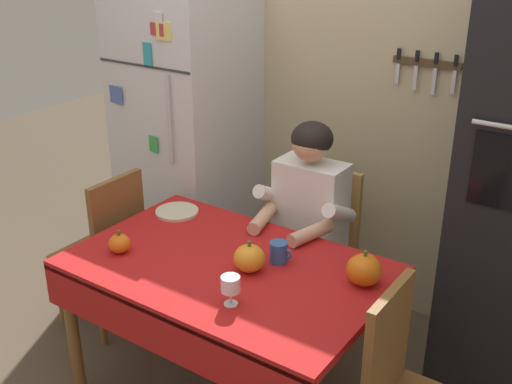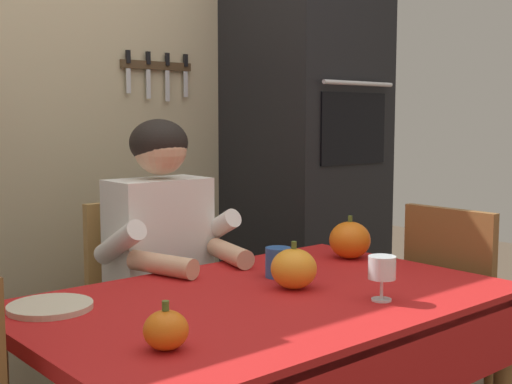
{
  "view_description": "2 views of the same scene",
  "coord_description": "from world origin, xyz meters",
  "px_view_note": "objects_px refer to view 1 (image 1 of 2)",
  "views": [
    {
      "loc": [
        1.48,
        -1.82,
        2.14
      ],
      "look_at": [
        0.06,
        0.23,
        1.06
      ],
      "focal_mm": 43.74,
      "sensor_mm": 36.0,
      "label": 1
    },
    {
      "loc": [
        -1.27,
        -1.32,
        1.25
      ],
      "look_at": [
        0.02,
        0.17,
        1.03
      ],
      "focal_mm": 47.44,
      "sensor_mm": 36.0,
      "label": 2
    }
  ],
  "objects_px": {
    "dining_table": "(225,282)",
    "seated_person": "(303,220)",
    "coffee_mug": "(279,252)",
    "pumpkin_large": "(249,258)",
    "wine_glass": "(231,285)",
    "pumpkin_medium": "(364,270)",
    "chair_left_side": "(108,246)",
    "pumpkin_small": "(120,243)",
    "chair_behind_person": "(320,244)",
    "refrigerator": "(188,140)",
    "serving_tray": "(177,212)"
  },
  "relations": [
    {
      "from": "dining_table",
      "to": "seated_person",
      "type": "relative_size",
      "value": 1.12
    },
    {
      "from": "coffee_mug",
      "to": "pumpkin_large",
      "type": "distance_m",
      "value": 0.15
    },
    {
      "from": "dining_table",
      "to": "wine_glass",
      "type": "distance_m",
      "value": 0.35
    },
    {
      "from": "seated_person",
      "to": "pumpkin_medium",
      "type": "distance_m",
      "value": 0.66
    },
    {
      "from": "seated_person",
      "to": "chair_left_side",
      "type": "height_order",
      "value": "seated_person"
    },
    {
      "from": "pumpkin_medium",
      "to": "pumpkin_small",
      "type": "relative_size",
      "value": 1.42
    },
    {
      "from": "dining_table",
      "to": "pumpkin_small",
      "type": "bearing_deg",
      "value": -159.96
    },
    {
      "from": "chair_behind_person",
      "to": "coffee_mug",
      "type": "distance_m",
      "value": 0.7
    },
    {
      "from": "wine_glass",
      "to": "pumpkin_large",
      "type": "xyz_separation_m",
      "value": [
        -0.09,
        0.26,
        -0.03
      ]
    },
    {
      "from": "refrigerator",
      "to": "dining_table",
      "type": "xyz_separation_m",
      "value": [
        0.95,
        -0.88,
        -0.24
      ]
    },
    {
      "from": "chair_behind_person",
      "to": "seated_person",
      "type": "bearing_deg",
      "value": -90.0
    },
    {
      "from": "seated_person",
      "to": "coffee_mug",
      "type": "bearing_deg",
      "value": -73.57
    },
    {
      "from": "wine_glass",
      "to": "pumpkin_small",
      "type": "distance_m",
      "value": 0.68
    },
    {
      "from": "wine_glass",
      "to": "pumpkin_medium",
      "type": "distance_m",
      "value": 0.57
    },
    {
      "from": "dining_table",
      "to": "pumpkin_large",
      "type": "relative_size",
      "value": 9.78
    },
    {
      "from": "dining_table",
      "to": "serving_tray",
      "type": "xyz_separation_m",
      "value": [
        -0.53,
        0.29,
        0.09
      ]
    },
    {
      "from": "chair_left_side",
      "to": "pumpkin_small",
      "type": "distance_m",
      "value": 0.59
    },
    {
      "from": "serving_tray",
      "to": "chair_left_side",
      "type": "bearing_deg",
      "value": -155.04
    },
    {
      "from": "chair_left_side",
      "to": "coffee_mug",
      "type": "distance_m",
      "value": 1.12
    },
    {
      "from": "pumpkin_small",
      "to": "serving_tray",
      "type": "distance_m",
      "value": 0.47
    },
    {
      "from": "pumpkin_large",
      "to": "serving_tray",
      "type": "height_order",
      "value": "pumpkin_large"
    },
    {
      "from": "coffee_mug",
      "to": "wine_glass",
      "type": "distance_m",
      "value": 0.4
    },
    {
      "from": "wine_glass",
      "to": "serving_tray",
      "type": "relative_size",
      "value": 0.56
    },
    {
      "from": "dining_table",
      "to": "coffee_mug",
      "type": "xyz_separation_m",
      "value": [
        0.18,
        0.17,
        0.13
      ]
    },
    {
      "from": "pumpkin_large",
      "to": "serving_tray",
      "type": "relative_size",
      "value": 0.64
    },
    {
      "from": "pumpkin_large",
      "to": "pumpkin_medium",
      "type": "height_order",
      "value": "pumpkin_medium"
    },
    {
      "from": "chair_left_side",
      "to": "pumpkin_medium",
      "type": "bearing_deg",
      "value": 3.46
    },
    {
      "from": "coffee_mug",
      "to": "serving_tray",
      "type": "xyz_separation_m",
      "value": [
        -0.71,
        0.13,
        -0.04
      ]
    },
    {
      "from": "dining_table",
      "to": "coffee_mug",
      "type": "distance_m",
      "value": 0.28
    },
    {
      "from": "refrigerator",
      "to": "chair_behind_person",
      "type": "bearing_deg",
      "value": -5.17
    },
    {
      "from": "chair_left_side",
      "to": "pumpkin_large",
      "type": "relative_size",
      "value": 6.5
    },
    {
      "from": "refrigerator",
      "to": "wine_glass",
      "type": "distance_m",
      "value": 1.6
    },
    {
      "from": "pumpkin_small",
      "to": "wine_glass",
      "type": "bearing_deg",
      "value": -4.72
    },
    {
      "from": "chair_behind_person",
      "to": "chair_left_side",
      "type": "distance_m",
      "value": 1.16
    },
    {
      "from": "pumpkin_large",
      "to": "dining_table",
      "type": "bearing_deg",
      "value": -165.03
    },
    {
      "from": "chair_left_side",
      "to": "refrigerator",
      "type": "bearing_deg",
      "value": 93.71
    },
    {
      "from": "chair_behind_person",
      "to": "pumpkin_small",
      "type": "xyz_separation_m",
      "value": [
        -0.52,
        -0.96,
        0.27
      ]
    },
    {
      "from": "seated_person",
      "to": "serving_tray",
      "type": "height_order",
      "value": "seated_person"
    },
    {
      "from": "refrigerator",
      "to": "seated_person",
      "type": "distance_m",
      "value": 1.05
    },
    {
      "from": "chair_left_side",
      "to": "coffee_mug",
      "type": "height_order",
      "value": "chair_left_side"
    },
    {
      "from": "dining_table",
      "to": "wine_glass",
      "type": "height_order",
      "value": "wine_glass"
    },
    {
      "from": "chair_behind_person",
      "to": "pumpkin_large",
      "type": "bearing_deg",
      "value": -85.22
    },
    {
      "from": "wine_glass",
      "to": "chair_left_side",
      "type": "bearing_deg",
      "value": 162.37
    },
    {
      "from": "chair_behind_person",
      "to": "pumpkin_small",
      "type": "height_order",
      "value": "chair_behind_person"
    },
    {
      "from": "chair_left_side",
      "to": "pumpkin_medium",
      "type": "xyz_separation_m",
      "value": [
        1.47,
        0.09,
        0.3
      ]
    },
    {
      "from": "refrigerator",
      "to": "dining_table",
      "type": "bearing_deg",
      "value": -42.91
    },
    {
      "from": "chair_behind_person",
      "to": "wine_glass",
      "type": "relative_size",
      "value": 7.32
    },
    {
      "from": "coffee_mug",
      "to": "pumpkin_small",
      "type": "height_order",
      "value": "pumpkin_small"
    },
    {
      "from": "refrigerator",
      "to": "serving_tray",
      "type": "xyz_separation_m",
      "value": [
        0.42,
        -0.59,
        -0.15
      ]
    },
    {
      "from": "refrigerator",
      "to": "pumpkin_large",
      "type": "relative_size",
      "value": 12.58
    }
  ]
}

